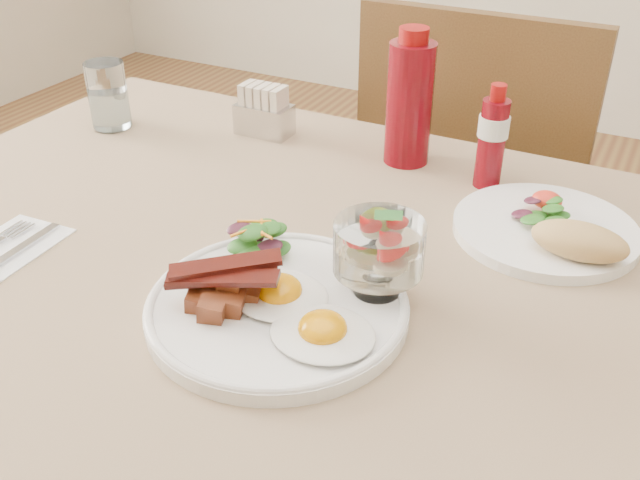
# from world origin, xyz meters

# --- Properties ---
(table) EXTENTS (1.33, 0.88, 0.75)m
(table) POSITION_xyz_m (0.00, 0.00, 0.66)
(table) COLOR brown
(table) RESTS_ON ground
(chair_far) EXTENTS (0.42, 0.42, 0.93)m
(chair_far) POSITION_xyz_m (0.00, 0.66, 0.52)
(chair_far) COLOR brown
(chair_far) RESTS_ON ground
(main_plate) EXTENTS (0.28, 0.28, 0.02)m
(main_plate) POSITION_xyz_m (-0.01, -0.10, 0.76)
(main_plate) COLOR white
(main_plate) RESTS_ON table
(fried_eggs) EXTENTS (0.19, 0.15, 0.03)m
(fried_eggs) POSITION_xyz_m (0.02, -0.11, 0.78)
(fried_eggs) COLOR white
(fried_eggs) RESTS_ON main_plate
(bacon_potato_pile) EXTENTS (0.12, 0.09, 0.05)m
(bacon_potato_pile) POSITION_xyz_m (-0.06, -0.13, 0.79)
(bacon_potato_pile) COLOR brown
(bacon_potato_pile) RESTS_ON main_plate
(side_salad) EXTENTS (0.08, 0.07, 0.04)m
(side_salad) POSITION_xyz_m (-0.08, -0.03, 0.79)
(side_salad) COLOR #1C5416
(side_salad) RESTS_ON main_plate
(fruit_cup) EXTENTS (0.10, 0.10, 0.10)m
(fruit_cup) POSITION_xyz_m (0.07, -0.03, 0.82)
(fruit_cup) COLOR white
(fruit_cup) RESTS_ON main_plate
(second_plate) EXTENTS (0.23, 0.23, 0.06)m
(second_plate) POSITION_xyz_m (0.22, 0.19, 0.77)
(second_plate) COLOR white
(second_plate) RESTS_ON table
(ketchup_bottle) EXTENTS (0.07, 0.07, 0.20)m
(ketchup_bottle) POSITION_xyz_m (-0.03, 0.33, 0.85)
(ketchup_bottle) COLOR #5D050D
(ketchup_bottle) RESTS_ON table
(hot_sauce_bottle) EXTENTS (0.05, 0.05, 0.15)m
(hot_sauce_bottle) POSITION_xyz_m (0.10, 0.30, 0.82)
(hot_sauce_bottle) COLOR #5D050D
(hot_sauce_bottle) RESTS_ON table
(sugar_caddy) EXTENTS (0.09, 0.05, 0.08)m
(sugar_caddy) POSITION_xyz_m (-0.28, 0.32, 0.79)
(sugar_caddy) COLOR silver
(sugar_caddy) RESTS_ON table
(water_glass) EXTENTS (0.06, 0.06, 0.11)m
(water_glass) POSITION_xyz_m (-0.52, 0.22, 0.80)
(water_glass) COLOR white
(water_glass) RESTS_ON table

